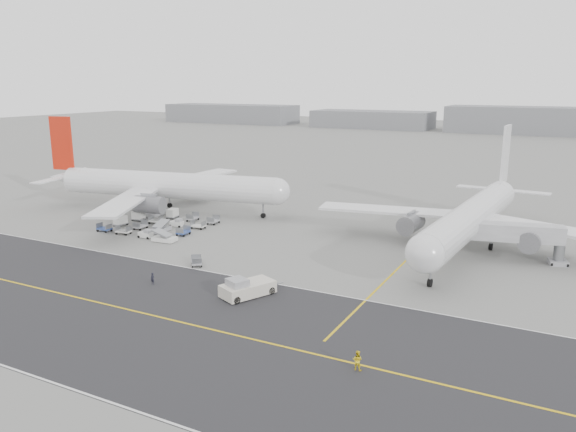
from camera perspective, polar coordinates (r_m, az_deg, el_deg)
The scene contains 11 objects.
ground at distance 86.60m, azimuth -10.67°, elevation -4.52°, with size 700.00×700.00×0.00m, color gray.
taxiway at distance 70.78m, azimuth -16.45°, elevation -8.98°, with size 220.00×59.00×0.03m.
horizon_buildings at distance 326.29m, azimuth 23.75°, elevation 7.64°, with size 520.00×28.00×28.00m, color gray, non-canonical shape.
airliner_a at distance 119.92m, azimuth -12.65°, elevation 3.10°, with size 55.36×54.28×19.26m.
airliner_b at distance 95.39m, azimuth 18.26°, elevation 0.00°, with size 52.77×53.51×18.45m.
pushback_tug at distance 71.48m, azimuth -4.24°, elevation -7.32°, with size 5.82×8.87×2.57m.
jet_bridge at distance 90.36m, azimuth 21.82°, elevation -1.75°, with size 16.06×6.63×6.00m.
gse_cluster at distance 107.32m, azimuth -12.91°, elevation -1.14°, with size 22.01×21.22×1.98m, color #A0A1A6, non-canonical shape.
stray_dolly at distance 84.15m, azimuth -9.26°, elevation -5.00°, with size 1.48×2.40×1.48m, color silver, non-canonical shape.
ground_crew_a at distance 77.40m, azimuth -13.60°, elevation -6.21°, with size 0.60×0.39×1.65m, color black.
ground_crew_b at distance 54.60m, azimuth 7.06°, elevation -14.34°, with size 0.94×0.73×1.94m, color yellow.
Camera 1 is at (51.43, -64.53, 26.27)m, focal length 35.00 mm.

